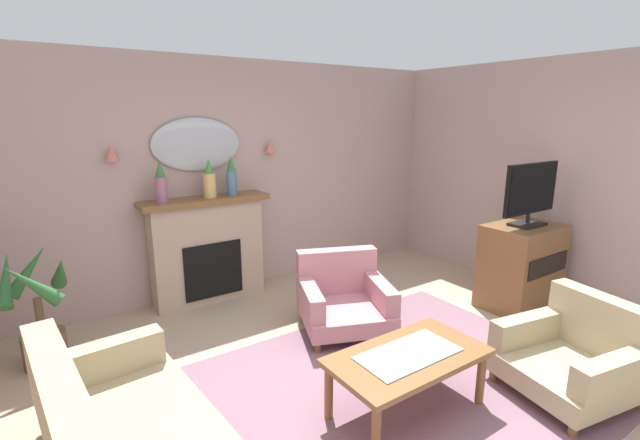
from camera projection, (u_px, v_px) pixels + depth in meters
name	position (u px, v px, depth m)	size (l,w,h in m)	color
floor	(412.00, 411.00, 3.16)	(6.45, 6.55, 0.10)	tan
wall_back	(240.00, 177.00, 5.11)	(6.45, 0.10, 2.62)	#B29993
wall_right	(618.00, 188.00, 4.36)	(0.10, 6.55, 2.62)	#B29993
patterned_rug	(393.00, 390.00, 3.31)	(3.20, 2.40, 0.01)	#7F5B6B
fireplace	(208.00, 250.00, 4.83)	(1.36, 0.36, 1.16)	tan
mantel_vase_centre	(161.00, 183.00, 4.37)	(0.12, 0.12, 0.42)	#9E6084
mantel_vase_left	(209.00, 180.00, 4.65)	(0.13, 0.13, 0.42)	tan
mantel_vase_right	(231.00, 177.00, 4.78)	(0.11, 0.11, 0.42)	#4C7093
wall_mirror	(197.00, 144.00, 4.67)	(0.96, 0.06, 0.56)	#B2BCC6
wall_sconce_left	(112.00, 154.00, 4.18)	(0.14, 0.14, 0.14)	#D17066
wall_sconce_right	(270.00, 146.00, 5.11)	(0.14, 0.14, 0.14)	#D17066
coffee_table	(408.00, 361.00, 3.00)	(1.10, 0.60, 0.45)	brown
armchair_by_coffee_table	(343.00, 297.00, 4.25)	(1.05, 1.06, 0.71)	#B77A84
armchair_beside_couch	(576.00, 354.00, 3.24)	(0.95, 0.94, 0.71)	tan
tv_cabinet	(521.00, 266.00, 4.68)	(0.80, 0.57, 0.90)	brown
tv_flatscreen	(531.00, 193.00, 4.48)	(0.84, 0.24, 0.65)	black
potted_plant_tall_palm	(39.00, 315.00, 3.55)	(0.54, 0.53, 1.00)	brown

